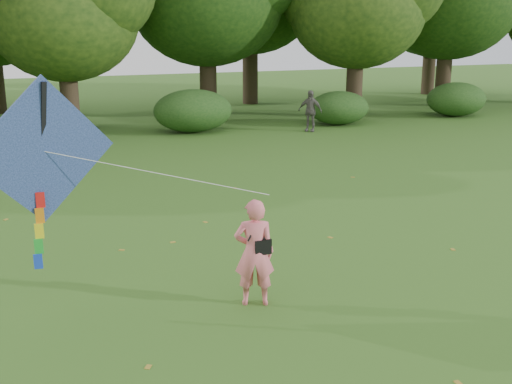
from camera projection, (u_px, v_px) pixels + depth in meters
name	position (u px, v px, depth m)	size (l,w,h in m)	color
ground	(312.00, 300.00, 11.27)	(100.00, 100.00, 0.00)	#265114
man_kite_flyer	(254.00, 252.00, 10.90)	(0.69, 0.45, 1.88)	#F1717D
bystander_right	(310.00, 111.00, 28.33)	(1.07, 0.45, 1.83)	#625D57
crossbody_bag	(261.00, 245.00, 10.88)	(0.43, 0.20, 0.73)	black
flying_kite	(43.00, 154.00, 10.14)	(4.64, 1.39, 3.18)	#23369B
tree_line	(135.00, 3.00, 30.99)	(54.70, 15.30, 9.48)	#3A2D1E
shrub_band	(109.00, 118.00, 26.63)	(39.15, 3.22, 1.88)	#264919
fallen_leaves	(244.00, 239.00, 14.44)	(10.37, 11.12, 0.01)	olive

